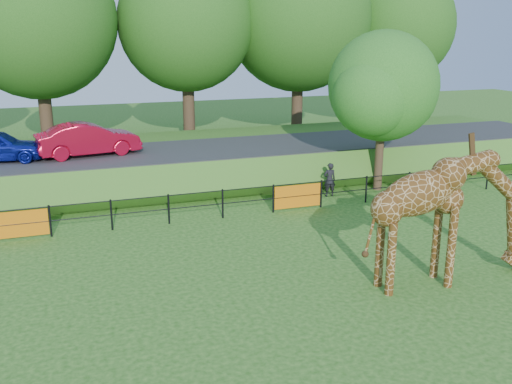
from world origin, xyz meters
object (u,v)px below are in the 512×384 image
car_red (88,139)px  tree_east (385,90)px  visitor (330,180)px  giraffe (451,218)px

car_red → tree_east: 12.88m
car_red → visitor: 10.57m
visitor → giraffe: bearing=90.9°
tree_east → car_red: bearing=159.0°
car_red → visitor: (9.28, -4.87, -1.43)m
giraffe → tree_east: size_ratio=0.75×
visitor → tree_east: 4.41m
giraffe → car_red: size_ratio=1.17×
giraffe → car_red: 16.02m
car_red → visitor: car_red is taller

